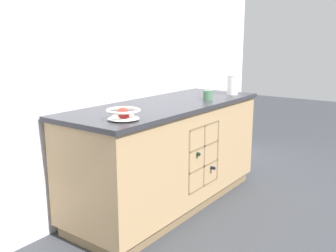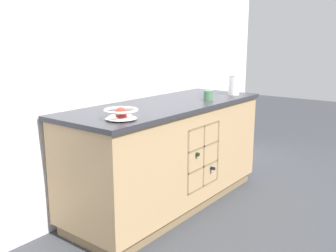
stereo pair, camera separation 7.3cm
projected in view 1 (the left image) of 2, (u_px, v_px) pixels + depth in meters
ground_plane at (168, 203)px, 3.32m from camera, size 14.00×14.00×0.00m
back_wall at (130, 56)px, 3.28m from camera, size 4.40×0.06×2.55m
kitchen_island at (168, 154)px, 3.22m from camera, size 1.99×0.74×0.90m
fruit_bowl at (123, 113)px, 2.42m from camera, size 0.23×0.23×0.08m
white_pitcher at (233, 84)px, 3.59m from camera, size 0.17×0.11×0.19m
ceramic_mug at (208, 95)px, 3.27m from camera, size 0.12×0.08×0.08m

